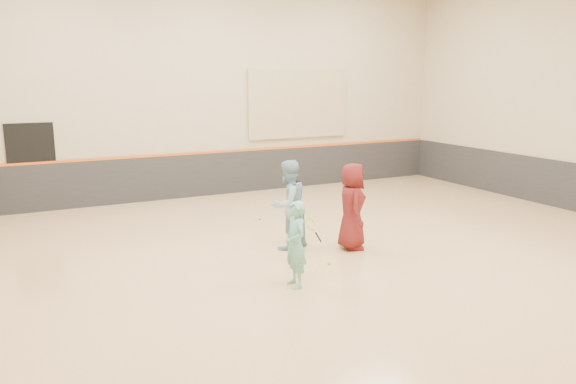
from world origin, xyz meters
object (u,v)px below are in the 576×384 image
instructor (288,205)px  spare_racket (296,229)px  girl (295,244)px  young_man (352,206)px

instructor → spare_racket: 1.40m
girl → spare_racket: size_ratio=1.91×
instructor → spare_racket: bearing=-144.4°
young_man → spare_racket: bearing=36.2°
instructor → young_man: instructor is taller
young_man → spare_racket: 1.75m
girl → instructor: instructor is taller
spare_racket → instructor: bearing=-124.9°
girl → instructor: size_ratio=0.80×
girl → spare_racket: (1.48, 2.82, -0.63)m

